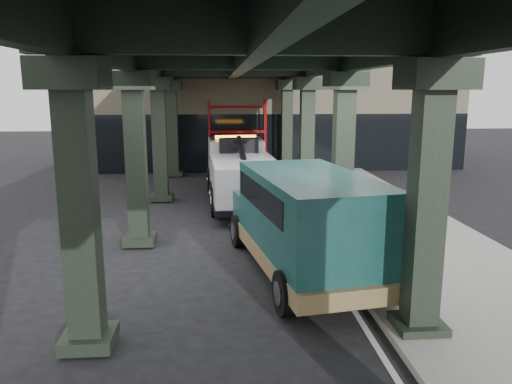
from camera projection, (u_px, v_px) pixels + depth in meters
name	position (u px, v px, depth m)	size (l,w,h in m)	color
ground	(261.00, 265.00, 13.04)	(90.00, 90.00, 0.00)	black
sidewalk	(401.00, 237.00, 15.32)	(5.00, 40.00, 0.15)	gray
lane_stripe	(311.00, 241.00, 15.12)	(0.12, 38.00, 0.01)	silver
viaduct	(240.00, 55.00, 13.87)	(7.40, 32.00, 6.40)	black
building	(265.00, 98.00, 31.92)	(22.00, 10.00, 8.00)	#C6B793
scaffolding	(237.00, 135.00, 26.92)	(3.08, 0.88, 4.00)	#B30E10
tow_truck	(240.00, 170.00, 20.09)	(2.77, 8.35, 2.70)	black
towed_van	(305.00, 221.00, 12.10)	(3.41, 6.65, 2.58)	#113F3C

